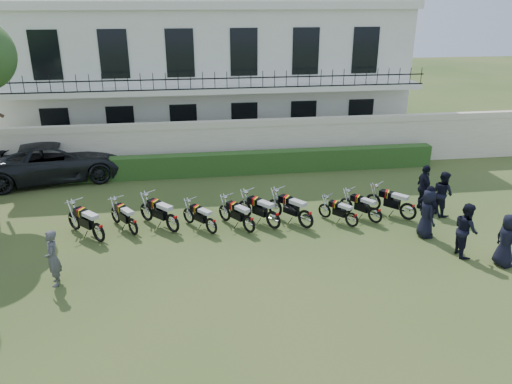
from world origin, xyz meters
TOP-DOWN VIEW (x-y plane):
  - ground at (0.00, 0.00)m, footprint 100.00×100.00m
  - perimeter_wall at (0.00, 8.00)m, footprint 30.00×0.35m
  - hedge at (1.00, 7.20)m, footprint 18.00×0.60m
  - building at (0.00, 13.96)m, footprint 20.40×9.60m
  - motorcycle_0 at (-4.43, 1.05)m, footprint 1.48×1.63m
  - motorcycle_1 at (-3.36, 1.42)m, footprint 1.09×1.63m
  - motorcycle_2 at (-2.04, 1.43)m, footprint 1.44×1.66m
  - motorcycle_3 at (-0.74, 1.13)m, footprint 1.16×1.47m
  - motorcycle_4 at (0.53, 1.03)m, footprint 1.15×1.64m
  - motorcycle_5 at (1.41, 1.21)m, footprint 1.33×1.68m
  - motorcycle_6 at (2.53, 1.09)m, footprint 1.36×1.75m
  - motorcycle_7 at (4.15, 0.97)m, footprint 1.13×1.37m
  - motorcycle_8 at (5.07, 1.16)m, footprint 1.16×1.54m
  - motorcycle_9 at (6.35, 1.24)m, footprint 1.43×1.58m
  - suv at (-7.12, 7.64)m, footprint 6.46×3.91m
  - inspector at (-5.26, -1.41)m, footprint 0.51×0.67m
  - officer_0 at (7.81, -2.24)m, footprint 0.67×0.90m
  - officer_1 at (6.97, -1.43)m, footprint 0.74×0.90m
  - officer_2 at (6.43, -0.01)m, footprint 0.72×1.13m
  - officer_3 at (6.37, -0.06)m, footprint 0.57×0.84m
  - officer_4 at (7.79, 1.60)m, footprint 0.82×0.95m
  - officer_5 at (7.29, 2.09)m, footprint 0.51×1.07m

SIDE VIEW (x-z plane):
  - ground at x=0.00m, z-range 0.00..0.00m
  - motorcycle_7 at x=4.15m, z-range -0.04..0.89m
  - motorcycle_3 at x=-0.74m, z-range -0.04..0.94m
  - motorcycle_8 at x=5.07m, z-range -0.04..0.96m
  - motorcycle_1 at x=-3.36m, z-range -0.04..0.99m
  - motorcycle_4 at x=0.53m, z-range -0.04..1.00m
  - hedge at x=1.00m, z-range 0.00..1.00m
  - motorcycle_9 at x=6.35m, z-range -0.04..1.07m
  - motorcycle_5 at x=1.41m, z-range -0.04..1.07m
  - motorcycle_2 at x=-2.04m, z-range -0.04..1.10m
  - motorcycle_0 at x=-4.43m, z-range -0.04..1.10m
  - motorcycle_6 at x=2.53m, z-range -0.04..1.11m
  - inspector at x=-5.26m, z-range 0.00..1.65m
  - officer_0 at x=7.81m, z-range 0.00..1.66m
  - officer_4 at x=7.79m, z-range 0.00..1.67m
  - officer_3 at x=6.37m, z-range 0.00..1.67m
  - suv at x=-7.12m, z-range 0.00..1.68m
  - officer_1 at x=6.97m, z-range 0.00..1.73m
  - officer_5 at x=7.29m, z-range 0.00..1.78m
  - officer_2 at x=6.43m, z-range 0.00..1.78m
  - perimeter_wall at x=0.00m, z-range 0.02..2.32m
  - building at x=0.00m, z-range 0.01..7.41m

